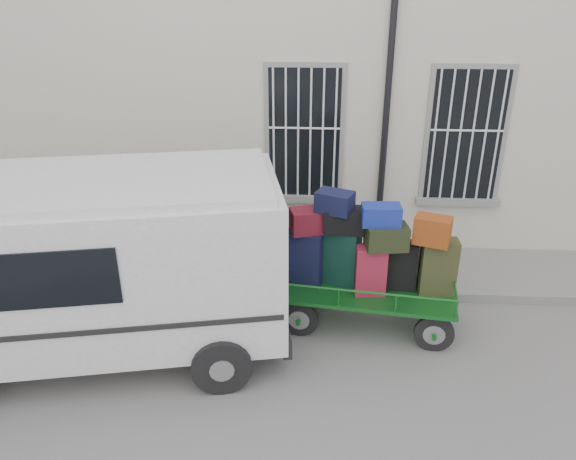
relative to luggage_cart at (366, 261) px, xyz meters
The scene contains 5 objects.
ground 1.38m from the luggage_cart, 129.13° to the right, with size 80.00×80.00×0.00m, color slate.
building 5.22m from the luggage_cart, 96.48° to the left, with size 24.00×5.15×6.00m.
sidewalk 1.90m from the luggage_cart, 109.78° to the left, with size 24.00×1.70×0.15m, color gray.
luggage_cart is the anchor object (origin of this frame).
van 3.73m from the luggage_cart, 167.03° to the right, with size 5.28×3.01×2.51m.
Camera 1 is at (-0.16, -6.34, 4.82)m, focal length 35.00 mm.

